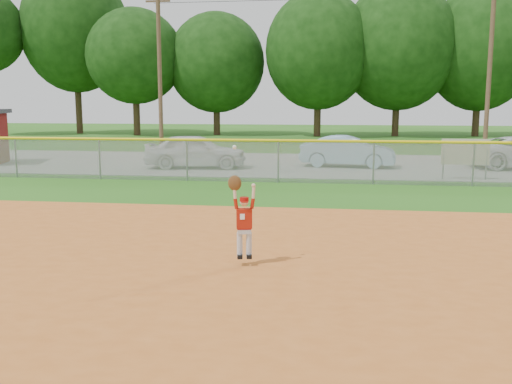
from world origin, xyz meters
TOP-DOWN VIEW (x-y plane):
  - ground at (0.00, 0.00)m, footprint 120.00×120.00m
  - clay_infield at (0.00, -3.00)m, footprint 24.00×16.00m
  - parking_strip at (0.00, 16.00)m, footprint 44.00×10.00m
  - car_white_a at (-3.94, 13.76)m, footprint 4.49×2.23m
  - car_blue at (2.55, 15.09)m, footprint 4.24×1.90m
  - sponsor_sign at (6.72, 11.56)m, footprint 1.71×0.07m
  - outfield_fence at (0.00, 10.00)m, footprint 40.06×0.10m
  - power_lines at (1.00, 22.00)m, footprint 19.40×0.24m
  - tree_line at (0.96, 37.90)m, footprint 62.37×13.00m
  - ballplayer at (0.42, -0.52)m, footprint 0.49×0.24m

SIDE VIEW (x-z plane):
  - ground at x=0.00m, z-range 0.00..0.00m
  - parking_strip at x=0.00m, z-range 0.00..0.03m
  - clay_infield at x=0.00m, z-range 0.00..0.04m
  - car_blue at x=2.55m, z-range 0.03..1.38m
  - car_white_a at x=-3.94m, z-range 0.03..1.50m
  - outfield_fence at x=0.00m, z-range 0.11..1.66m
  - ballplayer at x=0.42m, z-range -0.09..1.88m
  - sponsor_sign at x=6.72m, z-range 0.24..1.76m
  - power_lines at x=1.00m, z-range 0.18..9.18m
  - tree_line at x=0.96m, z-range 0.32..14.75m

